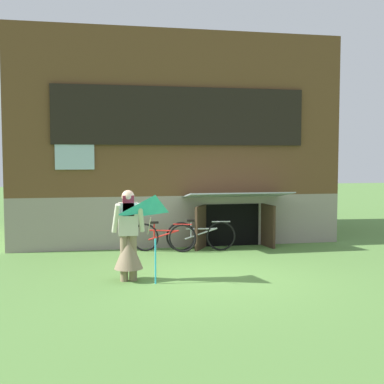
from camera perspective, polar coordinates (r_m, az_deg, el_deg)
The scene contains 6 objects.
ground_plane at distance 9.64m, azimuth 1.83°, elevation -9.38°, with size 60.00×60.00×0.00m, color #56843D.
log_house at distance 14.59m, azimuth -2.76°, elevation 5.66°, with size 8.28×5.70×5.31m.
person at distance 9.15m, azimuth -7.19°, elevation -5.72°, with size 0.61×0.52×1.64m.
kite at distance 8.62m, azimuth -4.16°, elevation -2.62°, with size 0.86×0.88×1.48m.
bicycle_silver at distance 11.98m, azimuth 1.01°, elevation -4.95°, with size 1.65×0.22×0.75m.
bicycle_red at distance 11.90m, azimuth -3.24°, elevation -5.11°, with size 1.49×0.57×0.71m.
Camera 1 is at (-2.08, -9.15, 2.23)m, focal length 47.22 mm.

